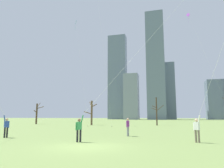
% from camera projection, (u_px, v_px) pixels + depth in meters
% --- Properties ---
extents(ground_plane, '(400.00, 400.00, 0.00)m').
position_uv_depth(ground_plane, '(86.00, 147.00, 12.57)').
color(ground_plane, '#7A934C').
extents(kite_flyer_foreground_right_orange, '(11.10, 7.99, 16.63)m').
position_uv_depth(kite_flyer_foreground_right_orange, '(116.00, 83.00, 16.50)').
color(kite_flyer_foreground_right_orange, black).
rests_on(kite_flyer_foreground_right_orange, ground).
extents(kite_flyer_foreground_left_red, '(6.31, 4.77, 18.09)m').
position_uv_depth(kite_flyer_foreground_left_red, '(211.00, 87.00, 14.14)').
color(kite_flyer_foreground_left_red, '#726656').
rests_on(kite_flyer_foreground_left_red, ground).
extents(bystander_watching_nearby, '(0.23, 0.51, 1.62)m').
position_uv_depth(bystander_watching_nearby, '(128.00, 126.00, 19.33)').
color(bystander_watching_nearby, gray).
rests_on(bystander_watching_nearby, ground).
extents(distant_kite_high_overhead_purple, '(6.02, 3.08, 20.41)m').
position_uv_depth(distant_kite_high_overhead_purple, '(194.00, 28.00, 37.63)').
color(distant_kite_high_overhead_purple, purple).
rests_on(distant_kite_high_overhead_purple, ground).
extents(distant_kite_drifting_left_teal, '(5.25, 4.79, 22.90)m').
position_uv_depth(distant_kite_drifting_left_teal, '(77.00, 31.00, 46.20)').
color(distant_kite_drifting_left_teal, teal).
rests_on(distant_kite_drifting_left_teal, ground).
extents(bare_tree_center, '(2.03, 2.78, 4.99)m').
position_uv_depth(bare_tree_center, '(92.00, 112.00, 44.06)').
color(bare_tree_center, brown).
rests_on(bare_tree_center, ground).
extents(bare_tree_rightmost, '(2.08, 2.62, 5.01)m').
position_uv_depth(bare_tree_rightmost, '(37.00, 113.00, 49.53)').
color(bare_tree_rightmost, '#4C3828').
rests_on(bare_tree_rightmost, ground).
extents(bare_tree_leftmost, '(2.44, 1.69, 5.59)m').
position_uv_depth(bare_tree_leftmost, '(157.00, 110.00, 42.76)').
color(bare_tree_leftmost, '#423326').
rests_on(bare_tree_leftmost, ground).
extents(skyline_mid_tower_right, '(11.28, 7.56, 34.57)m').
position_uv_depth(skyline_mid_tower_right, '(166.00, 91.00, 131.20)').
color(skyline_mid_tower_right, slate).
rests_on(skyline_mid_tower_right, ground).
extents(skyline_squat_block, '(10.14, 5.68, 62.09)m').
position_uv_depth(skyline_squat_block, '(155.00, 64.00, 120.58)').
color(skyline_squat_block, slate).
rests_on(skyline_squat_block, ground).
extents(skyline_tall_tower, '(11.31, 5.86, 53.60)m').
position_uv_depth(skyline_tall_tower, '(117.00, 77.00, 135.45)').
color(skyline_tall_tower, slate).
rests_on(skyline_tall_tower, ground).
extents(skyline_short_annex, '(8.28, 6.53, 25.99)m').
position_uv_depth(skyline_short_annex, '(131.00, 97.00, 121.69)').
color(skyline_short_annex, gray).
rests_on(skyline_short_annex, ground).
extents(skyline_slender_spire, '(11.30, 10.98, 22.82)m').
position_uv_depth(skyline_slender_spire, '(217.00, 100.00, 124.80)').
color(skyline_slender_spire, slate).
rests_on(skyline_slender_spire, ground).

